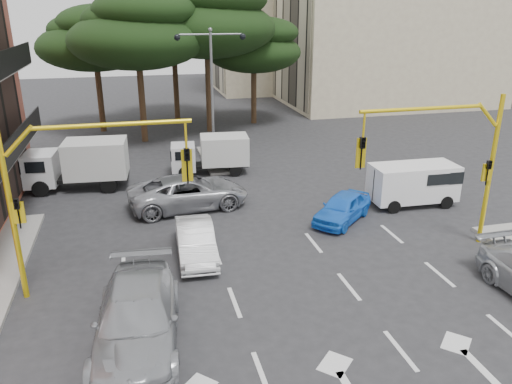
{
  "coord_description": "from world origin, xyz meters",
  "views": [
    {
      "loc": [
        -4.68,
        -13.68,
        8.95
      ],
      "look_at": [
        0.13,
        5.65,
        1.6
      ],
      "focal_mm": 35.0,
      "sensor_mm": 36.0,
      "label": 1
    }
  ],
  "objects_px": {
    "street_lamp_center": "(211,72)",
    "car_white_hatch": "(196,241)",
    "car_silver_cross_a": "(189,192)",
    "car_blue_compact": "(342,208)",
    "signal_mast_right": "(453,153)",
    "car_silver_wagon": "(137,318)",
    "signal_mast_left": "(69,181)",
    "box_truck_b": "(211,155)",
    "box_truck_a": "(78,165)",
    "van_white": "(413,184)"
  },
  "relations": [
    {
      "from": "signal_mast_right",
      "to": "car_silver_wagon",
      "type": "xyz_separation_m",
      "value": [
        -11.85,
        -3.39,
        -3.06
      ]
    },
    {
      "from": "street_lamp_center",
      "to": "car_white_hatch",
      "type": "relative_size",
      "value": 1.97
    },
    {
      "from": "signal_mast_left",
      "to": "box_truck_b",
      "type": "relative_size",
      "value": 1.36
    },
    {
      "from": "car_white_hatch",
      "to": "car_silver_cross_a",
      "type": "height_order",
      "value": "car_silver_cross_a"
    },
    {
      "from": "signal_mast_right",
      "to": "car_silver_wagon",
      "type": "relative_size",
      "value": 1.06
    },
    {
      "from": "car_silver_wagon",
      "to": "van_white",
      "type": "bearing_deg",
      "value": 36.04
    },
    {
      "from": "car_blue_compact",
      "to": "box_truck_b",
      "type": "height_order",
      "value": "box_truck_b"
    },
    {
      "from": "box_truck_a",
      "to": "signal_mast_right",
      "type": "bearing_deg",
      "value": -121.71
    },
    {
      "from": "car_silver_wagon",
      "to": "box_truck_b",
      "type": "xyz_separation_m",
      "value": [
        4.47,
        14.97,
        0.27
      ]
    },
    {
      "from": "signal_mast_right",
      "to": "car_silver_cross_a",
      "type": "xyz_separation_m",
      "value": [
        -9.24,
        6.57,
        -3.1
      ]
    },
    {
      "from": "signal_mast_left",
      "to": "box_truck_a",
      "type": "height_order",
      "value": "signal_mast_left"
    },
    {
      "from": "signal_mast_right",
      "to": "signal_mast_left",
      "type": "xyz_separation_m",
      "value": [
        -13.61,
        0.0,
        0.0
      ]
    },
    {
      "from": "signal_mast_right",
      "to": "signal_mast_left",
      "type": "distance_m",
      "value": 13.61
    },
    {
      "from": "signal_mast_left",
      "to": "car_silver_cross_a",
      "type": "distance_m",
      "value": 8.48
    },
    {
      "from": "van_white",
      "to": "signal_mast_left",
      "type": "bearing_deg",
      "value": -71.71
    },
    {
      "from": "street_lamp_center",
      "to": "car_white_hatch",
      "type": "bearing_deg",
      "value": -102.5
    },
    {
      "from": "car_silver_wagon",
      "to": "van_white",
      "type": "relative_size",
      "value": 1.39
    },
    {
      "from": "car_blue_compact",
      "to": "box_truck_a",
      "type": "xyz_separation_m",
      "value": [
        -11.69,
        7.31,
        0.65
      ]
    },
    {
      "from": "car_blue_compact",
      "to": "car_silver_cross_a",
      "type": "bearing_deg",
      "value": -158.74
    },
    {
      "from": "signal_mast_right",
      "to": "box_truck_a",
      "type": "xyz_separation_m",
      "value": [
        -14.49,
        10.65,
        -2.61
      ]
    },
    {
      "from": "van_white",
      "to": "box_truck_b",
      "type": "relative_size",
      "value": 0.92
    },
    {
      "from": "signal_mast_left",
      "to": "car_silver_wagon",
      "type": "xyz_separation_m",
      "value": [
        1.76,
        -3.39,
        -3.06
      ]
    },
    {
      "from": "signal_mast_right",
      "to": "car_white_hatch",
      "type": "relative_size",
      "value": 1.52
    },
    {
      "from": "signal_mast_left",
      "to": "car_silver_wagon",
      "type": "distance_m",
      "value": 4.9
    },
    {
      "from": "signal_mast_left",
      "to": "car_silver_wagon",
      "type": "bearing_deg",
      "value": -62.58
    },
    {
      "from": "signal_mast_right",
      "to": "car_silver_cross_a",
      "type": "height_order",
      "value": "signal_mast_right"
    },
    {
      "from": "street_lamp_center",
      "to": "car_silver_cross_a",
      "type": "bearing_deg",
      "value": -108.14
    },
    {
      "from": "van_white",
      "to": "car_blue_compact",
      "type": "bearing_deg",
      "value": -73.51
    },
    {
      "from": "signal_mast_left",
      "to": "car_blue_compact",
      "type": "bearing_deg",
      "value": 17.15
    },
    {
      "from": "street_lamp_center",
      "to": "car_blue_compact",
      "type": "distance_m",
      "value": 12.37
    },
    {
      "from": "signal_mast_left",
      "to": "van_white",
      "type": "distance_m",
      "value": 15.77
    },
    {
      "from": "car_silver_wagon",
      "to": "car_silver_cross_a",
      "type": "xyz_separation_m",
      "value": [
        2.61,
        9.96,
        -0.04
      ]
    },
    {
      "from": "box_truck_a",
      "to": "van_white",
      "type": "bearing_deg",
      "value": -107.02
    },
    {
      "from": "signal_mast_right",
      "to": "box_truck_b",
      "type": "relative_size",
      "value": 1.36
    },
    {
      "from": "car_silver_cross_a",
      "to": "car_blue_compact",
      "type": "bearing_deg",
      "value": -123.47
    },
    {
      "from": "signal_mast_left",
      "to": "signal_mast_right",
      "type": "bearing_deg",
      "value": 0.0
    },
    {
      "from": "car_white_hatch",
      "to": "car_silver_wagon",
      "type": "bearing_deg",
      "value": -112.61
    },
    {
      "from": "box_truck_a",
      "to": "street_lamp_center",
      "type": "bearing_deg",
      "value": -61.77
    },
    {
      "from": "car_white_hatch",
      "to": "car_silver_wagon",
      "type": "height_order",
      "value": "car_silver_wagon"
    },
    {
      "from": "car_silver_wagon",
      "to": "box_truck_a",
      "type": "bearing_deg",
      "value": 105.95
    },
    {
      "from": "car_silver_wagon",
      "to": "signal_mast_left",
      "type": "bearing_deg",
      "value": 122.75
    },
    {
      "from": "signal_mast_right",
      "to": "car_blue_compact",
      "type": "distance_m",
      "value": 5.44
    },
    {
      "from": "box_truck_b",
      "to": "car_silver_cross_a",
      "type": "bearing_deg",
      "value": 165.3
    },
    {
      "from": "signal_mast_left",
      "to": "car_white_hatch",
      "type": "xyz_separation_m",
      "value": [
        4.03,
        1.49,
        -3.24
      ]
    },
    {
      "from": "car_white_hatch",
      "to": "box_truck_a",
      "type": "height_order",
      "value": "box_truck_a"
    },
    {
      "from": "car_white_hatch",
      "to": "box_truck_a",
      "type": "relative_size",
      "value": 0.76
    },
    {
      "from": "street_lamp_center",
      "to": "car_white_hatch",
      "type": "height_order",
      "value": "street_lamp_center"
    },
    {
      "from": "signal_mast_right",
      "to": "box_truck_b",
      "type": "bearing_deg",
      "value": 122.53
    },
    {
      "from": "car_silver_wagon",
      "to": "box_truck_b",
      "type": "bearing_deg",
      "value": 78.7
    },
    {
      "from": "signal_mast_left",
      "to": "van_white",
      "type": "bearing_deg",
      "value": 16.49
    }
  ]
}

